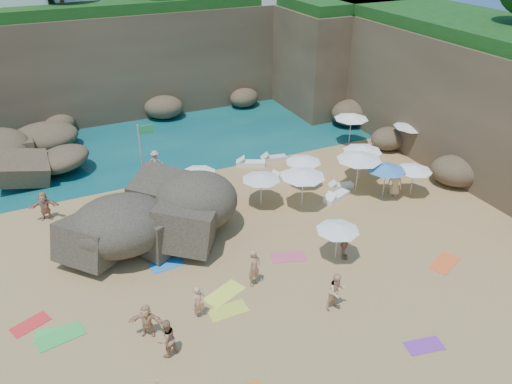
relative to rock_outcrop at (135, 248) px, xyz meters
name	(u,v)px	position (x,y,z in m)	size (l,w,h in m)	color
ground	(245,266)	(4.38, -3.65, 0.00)	(120.00, 120.00, 0.00)	tan
seawater	(117,89)	(4.38, 26.35, 0.00)	(120.00, 120.00, 0.00)	#0C4751
cliff_back	(146,56)	(6.38, 21.35, 4.00)	(44.00, 8.00, 8.00)	brown
cliff_right	(445,86)	(23.38, 4.35, 4.00)	(8.00, 30.00, 8.00)	brown
cliff_corner	(329,51)	(21.38, 16.35, 4.00)	(10.00, 12.00, 8.00)	brown
rock_outcrop	(135,248)	(0.00, 0.00, 0.00)	(7.74, 5.81, 3.10)	brown
flag_pole	(143,152)	(1.92, 4.71, 2.92)	(0.89, 0.09, 4.57)	silver
parasol_0	(198,170)	(4.62, 3.38, 1.78)	(2.05, 2.05, 1.94)	silver
parasol_1	(363,148)	(14.51, 1.41, 2.07)	(2.39, 2.39, 2.26)	silver
parasol_2	(351,116)	(17.00, 6.22, 2.10)	(2.42, 2.42, 2.29)	silver
parasol_3	(359,156)	(13.37, 0.17, 2.29)	(2.64, 2.64, 2.50)	silver
parasol_4	(413,124)	(19.76, 3.08, 2.17)	(2.50, 2.50, 2.36)	silver
parasol_5	(261,177)	(7.45, 0.98, 1.89)	(2.18, 2.18, 2.06)	silver
parasol_6	(261,175)	(7.66, 1.44, 1.71)	(1.97, 1.97, 1.86)	silver
parasol_7	(303,174)	(9.48, -0.11, 2.15)	(2.48, 2.48, 2.34)	silver
parasol_8	(303,159)	(10.70, 1.98, 1.85)	(2.13, 2.13, 2.01)	silver
parasol_9	(338,228)	(8.57, -5.00, 1.79)	(2.06, 2.06, 1.95)	silver
parasol_10	(387,167)	(14.39, -1.09, 1.93)	(2.22, 2.22, 2.10)	silver
parasol_11	(415,168)	(16.01, -1.59, 1.78)	(2.05, 2.05, 1.94)	silver
lounger_0	(273,158)	(10.82, 6.08, 0.13)	(1.72, 0.57, 0.27)	silver
lounger_1	(251,163)	(9.09, 5.98, 0.15)	(1.91, 0.64, 0.30)	white
lounger_2	(364,152)	(16.99, 4.35, 0.16)	(2.01, 0.67, 0.31)	white
lounger_3	(341,186)	(12.77, 0.90, 0.12)	(1.55, 0.52, 0.24)	white
lounger_4	(283,176)	(10.13, 3.43, 0.16)	(2.02, 0.67, 0.31)	white
lounger_5	(336,197)	(11.80, -0.14, 0.14)	(1.81, 0.60, 0.28)	white
towel_3	(54,334)	(-4.24, -4.52, 0.01)	(1.50, 0.75, 0.03)	green
towel_4	(228,311)	(2.51, -6.18, 0.01)	(1.63, 0.82, 0.03)	#CDDD3A
towel_6	(424,346)	(8.63, -11.18, 0.01)	(1.45, 0.73, 0.03)	purple
towel_7	(30,324)	(-5.07, -3.52, 0.01)	(1.48, 0.74, 0.03)	red
towel_8	(167,265)	(1.05, -2.07, 0.01)	(1.57, 0.79, 0.03)	#2983DC
towel_9	(288,257)	(6.58, -3.94, 0.01)	(1.68, 0.84, 0.03)	#D05068
towel_10	(445,263)	(13.10, -7.53, 0.02)	(1.73, 0.87, 0.03)	#FF6128
towel_11	(60,336)	(-4.04, -4.73, 0.02)	(1.79, 0.89, 0.03)	green
towel_12	(224,294)	(2.77, -5.12, 0.02)	(1.82, 0.91, 0.03)	#EAF841
person_stand_0	(199,303)	(1.32, -5.99, 0.76)	(0.55, 0.36, 1.51)	tan
person_stand_1	(167,338)	(-0.43, -7.41, 0.82)	(0.80, 0.62, 1.64)	#A87654
person_stand_2	(155,161)	(3.20, 7.77, 0.73)	(0.94, 0.39, 1.46)	tan
person_stand_3	(345,244)	(8.97, -5.10, 0.82)	(0.96, 0.40, 1.63)	#A06C50
person_stand_4	(395,182)	(15.12, -1.18, 0.85)	(0.84, 0.46, 1.71)	#DEB174
person_stand_5	(44,206)	(-3.70, 4.68, 0.82)	(1.52, 0.44, 1.64)	tan
person_lie_3	(148,331)	(-0.85, -6.10, 0.19)	(1.34, 1.45, 0.39)	tan
person_lie_4	(254,280)	(4.23, -5.06, 0.21)	(0.65, 1.79, 0.43)	tan
person_lie_5	(336,302)	(6.68, -7.92, 0.32)	(0.83, 1.71, 0.65)	#E2AC80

